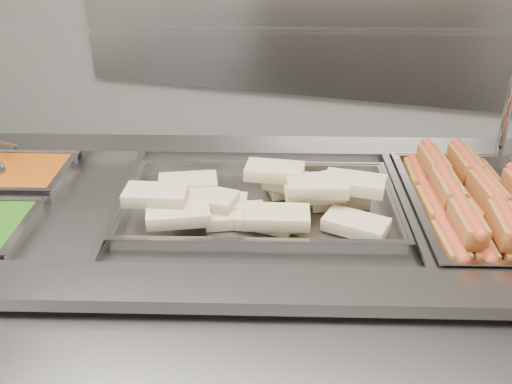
% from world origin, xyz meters
% --- Properties ---
extents(steam_counter, '(2.22, 1.38, 0.99)m').
position_xyz_m(steam_counter, '(0.15, 0.39, 0.49)').
color(steam_counter, slate).
rests_on(steam_counter, ground).
extents(tray_rail, '(1.99, 0.85, 0.06)m').
position_xyz_m(tray_rail, '(0.28, -0.16, 0.93)').
color(tray_rail, gray).
rests_on(tray_rail, steam_counter).
extents(sneeze_guard, '(1.84, 0.74, 0.48)m').
position_xyz_m(sneeze_guard, '(0.09, 0.62, 1.39)').
color(sneeze_guard, '#BAB9BD').
rests_on(sneeze_guard, steam_counter).
extents(pan_hotdogs, '(0.51, 0.68, 0.11)m').
position_xyz_m(pan_hotdogs, '(0.81, 0.55, 0.94)').
color(pan_hotdogs, gray).
rests_on(pan_hotdogs, steam_counter).
extents(pan_wraps, '(0.83, 0.60, 0.08)m').
position_xyz_m(pan_wraps, '(0.21, 0.40, 0.96)').
color(pan_wraps, gray).
rests_on(pan_wraps, steam_counter).
extents(pan_beans, '(0.38, 0.33, 0.11)m').
position_xyz_m(pan_beans, '(-0.58, 0.37, 0.94)').
color(pan_beans, gray).
rests_on(pan_beans, steam_counter).
extents(hotdogs_in_buns, '(0.41, 0.61, 0.13)m').
position_xyz_m(hotdogs_in_buns, '(0.79, 0.54, 1.00)').
color(hotdogs_in_buns, '#9B6020').
rests_on(hotdogs_in_buns, pan_hotdogs).
extents(tortilla_wraps, '(0.70, 0.50, 0.11)m').
position_xyz_m(tortilla_wraps, '(0.24, 0.39, 1.00)').
color(tortilla_wraps, tan).
rests_on(tortilla_wraps, pan_wraps).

